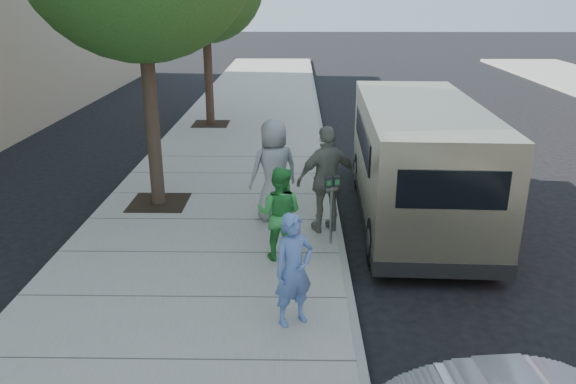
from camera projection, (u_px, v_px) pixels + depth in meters
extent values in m
plane|color=black|center=(259.00, 260.00, 9.73)|extent=(120.00, 120.00, 0.00)
cube|color=gray|center=(202.00, 256.00, 9.72)|extent=(5.00, 60.00, 0.15)
cube|color=gray|center=(343.00, 257.00, 9.68)|extent=(0.12, 60.00, 0.16)
cube|color=black|center=(159.00, 202.00, 11.97)|extent=(1.20, 1.20, 0.01)
cylinder|color=#38281E|center=(151.00, 111.00, 11.31)|extent=(0.28, 0.28, 3.96)
cube|color=black|center=(211.00, 124.00, 19.13)|extent=(1.20, 1.20, 0.01)
cylinder|color=#38281E|center=(208.00, 72.00, 18.54)|extent=(0.28, 0.28, 3.52)
cylinder|color=gray|center=(331.00, 217.00, 9.87)|extent=(0.05, 0.05, 1.00)
cube|color=gray|center=(332.00, 189.00, 9.69)|extent=(0.20, 0.11, 0.07)
cube|color=#2D2D30|center=(328.00, 182.00, 9.63)|extent=(0.13, 0.12, 0.20)
cube|color=#2D2D30|center=(336.00, 181.00, 9.67)|extent=(0.13, 0.12, 0.20)
cube|color=beige|center=(418.00, 158.00, 11.03)|extent=(2.40, 5.92, 2.15)
cube|color=beige|center=(396.00, 144.00, 14.21)|extent=(2.01, 0.68, 0.92)
cube|color=black|center=(453.00, 190.00, 8.14)|extent=(1.62, 0.09, 0.59)
cylinder|color=black|center=(361.00, 171.00, 13.19)|extent=(0.31, 0.83, 0.82)
cylinder|color=black|center=(443.00, 173.00, 13.09)|extent=(0.31, 0.83, 0.82)
cylinder|color=black|center=(377.00, 242.00, 9.46)|extent=(0.31, 0.83, 0.82)
cylinder|color=black|center=(491.00, 245.00, 9.35)|extent=(0.31, 0.83, 0.82)
imported|color=#5779B9|center=(294.00, 270.00, 7.38)|extent=(0.68, 0.61, 1.57)
imported|color=green|center=(280.00, 213.00, 9.24)|extent=(0.90, 0.77, 1.60)
imported|color=#949496|center=(274.00, 170.00, 10.84)|extent=(1.14, 0.97, 1.98)
imported|color=gray|center=(327.00, 180.00, 10.26)|extent=(1.27, 0.84, 2.00)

